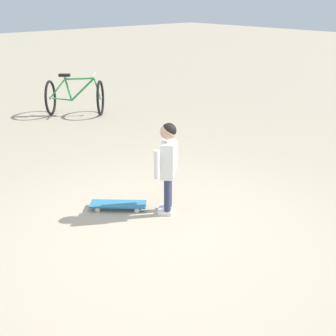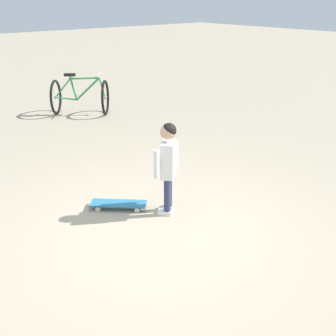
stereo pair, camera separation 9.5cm
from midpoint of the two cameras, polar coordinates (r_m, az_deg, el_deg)
The scene contains 4 objects.
ground_plane at distance 4.32m, azimuth -1.43°, elevation -9.33°, with size 50.00×50.00×0.00m, color tan.
child_person at distance 4.47m, azimuth 0.59°, elevation 1.25°, with size 0.27×0.40×1.06m.
skateboard at distance 4.83m, azimuth -6.30°, elevation -4.96°, with size 0.58×0.60×0.07m.
bicycle_near at distance 8.74m, azimuth -11.69°, elevation 9.69°, with size 1.24×1.27×0.85m.
Camera 2 is at (2.90, -2.24, 2.30)m, focal length 44.12 mm.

